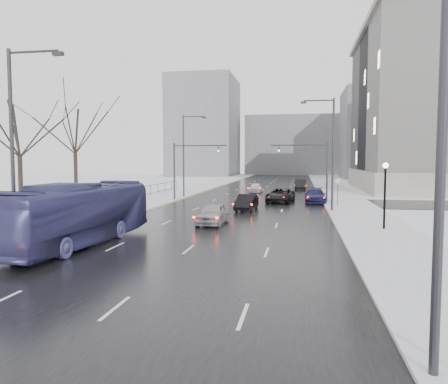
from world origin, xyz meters
The scene contains 26 objects.
road centered at (0.00, 60.00, 0.02)m, with size 16.00×150.00×0.04m, color black.
cross_road centered at (0.00, 48.00, 0.02)m, with size 130.00×10.00×0.04m, color black.
sidewalk_left centered at (-10.50, 60.00, 0.08)m, with size 5.00×150.00×0.16m, color silver.
sidewalk_right centered at (10.50, 60.00, 0.08)m, with size 5.00×150.00×0.16m, color silver.
park_strip centered at (-20.00, 60.00, 0.06)m, with size 14.00×150.00×0.12m, color white.
tree_park_d centered at (-17.80, 34.00, 0.00)m, with size 8.75×8.75×12.50m, color black, non-canonical shape.
tree_park_e centered at (-18.20, 44.00, 0.00)m, with size 9.45×9.45×13.50m, color black, non-canonical shape.
iron_fence centered at (-13.00, 30.00, 0.91)m, with size 0.06×70.00×1.30m.
streetlight_r_near centered at (8.17, 10.00, 5.62)m, with size 2.95×0.25×10.00m.
streetlight_r_mid centered at (8.17, 40.00, 5.62)m, with size 2.95×0.25×10.00m.
streetlight_l_near centered at (-8.17, 20.00, 5.62)m, with size 2.95×0.25×10.00m.
streetlight_l_far centered at (-8.17, 52.00, 5.62)m, with size 2.95×0.25×10.00m.
lamppost_r_mid centered at (11.00, 30.00, 2.94)m, with size 0.36×0.36×4.28m.
mast_signal_right centered at (7.33, 48.00, 4.11)m, with size 6.10×0.33×6.50m.
mast_signal_left centered at (-7.33, 48.00, 4.11)m, with size 6.10×0.33×6.50m.
no_uturn_sign centered at (9.20, 44.00, 2.30)m, with size 0.60×0.06×2.70m.
bldg_far_right centered at (28.00, 115.00, 11.00)m, with size 24.00×20.00×22.00m, color slate.
bldg_far_left centered at (-22.00, 125.00, 14.00)m, with size 18.00×22.00×28.00m, color slate.
bldg_far_center centered at (4.00, 140.00, 9.00)m, with size 30.00×18.00×18.00m, color slate.
bus centered at (-6.16, 22.13, 1.72)m, with size 2.82×12.05×3.36m, color navy.
sedan_center_near centered at (-0.50, 30.87, 0.80)m, with size 1.79×4.44×1.51m, color #9E9EA1.
sedan_right_near centered at (0.83, 39.75, 0.77)m, with size 1.55×4.43×1.46m, color black.
sedan_right_cross centered at (3.50, 47.68, 0.81)m, with size 2.55×5.52×1.53m, color black.
sedan_right_far centered at (7.20, 47.88, 0.80)m, with size 2.14×5.26×1.53m, color #171745.
sedan_center_far centered at (-0.50, 61.14, 0.73)m, with size 1.63×4.05×1.38m, color silver.
sedan_right_distant centered at (5.64, 68.79, 0.82)m, with size 1.65×4.73×1.56m, color black.
Camera 1 is at (5.61, 0.56, 4.64)m, focal length 35.00 mm.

